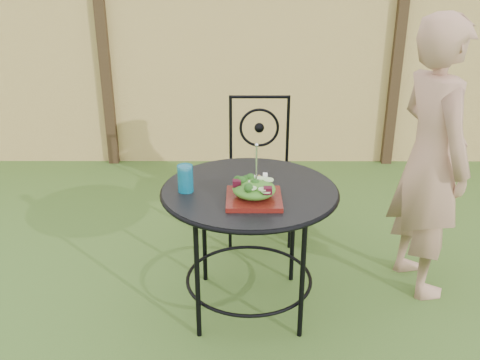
{
  "coord_description": "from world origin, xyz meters",
  "views": [
    {
      "loc": [
        -0.08,
        -2.64,
        1.83
      ],
      "look_at": [
        -0.09,
        -0.07,
        0.75
      ],
      "focal_mm": 40.0,
      "sensor_mm": 36.0,
      "label": 1
    }
  ],
  "objects_px": {
    "diner": "(431,160)",
    "salad_plate": "(254,199)",
    "patio_table": "(249,212)",
    "patio_chair": "(259,165)"
  },
  "relations": [
    {
      "from": "patio_table",
      "to": "patio_chair",
      "type": "height_order",
      "value": "patio_chair"
    },
    {
      "from": "diner",
      "to": "salad_plate",
      "type": "height_order",
      "value": "diner"
    },
    {
      "from": "patio_table",
      "to": "salad_plate",
      "type": "bearing_deg",
      "value": -82.93
    },
    {
      "from": "patio_table",
      "to": "patio_chair",
      "type": "bearing_deg",
      "value": 84.83
    },
    {
      "from": "salad_plate",
      "to": "diner",
      "type": "bearing_deg",
      "value": 21.94
    },
    {
      "from": "patio_table",
      "to": "patio_chair",
      "type": "relative_size",
      "value": 0.97
    },
    {
      "from": "patio_chair",
      "to": "patio_table",
      "type": "bearing_deg",
      "value": -95.17
    },
    {
      "from": "patio_table",
      "to": "salad_plate",
      "type": "relative_size",
      "value": 3.42
    },
    {
      "from": "patio_table",
      "to": "diner",
      "type": "distance_m",
      "value": 1.06
    },
    {
      "from": "salad_plate",
      "to": "patio_chair",
      "type": "bearing_deg",
      "value": 86.59
    }
  ]
}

